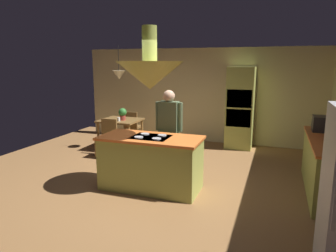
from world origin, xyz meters
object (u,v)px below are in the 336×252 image
(canister_sugar, at_px, (335,139))
(dining_table, at_px, (120,124))
(chair_facing_island, at_px, (107,135))
(canister_tea, at_px, (333,138))
(microwave_on_counter, at_px, (326,124))
(kitchen_island, at_px, (151,163))
(cup_on_table, at_px, (119,119))
(oven_tower, at_px, (240,108))
(potted_plant_on_table, at_px, (123,113))
(person_at_island, at_px, (169,128))
(chair_by_back_wall, at_px, (132,125))

(canister_sugar, bearing_deg, dining_table, 159.94)
(chair_facing_island, height_order, canister_sugar, canister_sugar)
(canister_tea, relative_size, microwave_on_counter, 0.32)
(kitchen_island, distance_m, cup_on_table, 2.51)
(oven_tower, relative_size, microwave_on_counter, 4.48)
(canister_sugar, bearing_deg, oven_tower, 121.85)
(canister_sugar, bearing_deg, chair_facing_island, 167.56)
(canister_tea, bearing_deg, microwave_on_counter, 90.00)
(potted_plant_on_table, bearing_deg, person_at_island, -38.82)
(cup_on_table, bearing_deg, chair_by_back_wall, 94.77)
(potted_plant_on_table, height_order, canister_sugar, canister_sugar)
(kitchen_island, xyz_separation_m, canister_tea, (2.84, 0.62, 0.53))
(person_at_island, height_order, cup_on_table, person_at_island)
(potted_plant_on_table, relative_size, canister_tea, 2.04)
(oven_tower, xyz_separation_m, person_at_island, (-1.01, -2.56, -0.08))
(kitchen_island, distance_m, chair_by_back_wall, 3.24)
(kitchen_island, bearing_deg, dining_table, 128.99)
(canister_sugar, relative_size, canister_tea, 1.36)
(kitchen_island, xyz_separation_m, microwave_on_counter, (2.84, 1.45, 0.60))
(kitchen_island, height_order, canister_sugar, canister_sugar)
(canister_sugar, bearing_deg, person_at_island, 174.96)
(dining_table, bearing_deg, potted_plant_on_table, -29.71)
(kitchen_island, height_order, microwave_on_counter, microwave_on_counter)
(oven_tower, height_order, canister_sugar, oven_tower)
(person_at_island, xyz_separation_m, cup_on_table, (-1.72, 1.20, -0.15))
(potted_plant_on_table, distance_m, microwave_on_counter, 4.48)
(kitchen_island, xyz_separation_m, chair_facing_island, (-1.70, 1.44, 0.04))
(kitchen_island, distance_m, chair_facing_island, 2.23)
(potted_plant_on_table, bearing_deg, kitchen_island, -51.92)
(potted_plant_on_table, bearing_deg, cup_on_table, -99.24)
(person_at_island, bearing_deg, canister_sugar, -5.04)
(dining_table, height_order, microwave_on_counter, microwave_on_counter)
(chair_by_back_wall, relative_size, canister_tea, 5.93)
(oven_tower, distance_m, canister_sugar, 3.30)
(canister_tea, bearing_deg, oven_tower, 123.58)
(kitchen_island, distance_m, person_at_island, 0.84)
(dining_table, xyz_separation_m, microwave_on_counter, (4.54, -0.65, 0.41))
(oven_tower, xyz_separation_m, microwave_on_counter, (1.74, -1.80, 0.03))
(dining_table, relative_size, chair_facing_island, 1.11)
(oven_tower, distance_m, canister_tea, 3.15)
(oven_tower, bearing_deg, chair_by_back_wall, -170.14)
(potted_plant_on_table, bearing_deg, canister_tea, -17.75)
(kitchen_island, height_order, person_at_island, person_at_island)
(oven_tower, height_order, microwave_on_counter, oven_tower)
(dining_table, distance_m, chair_facing_island, 0.67)
(kitchen_island, bearing_deg, potted_plant_on_table, 128.08)
(oven_tower, bearing_deg, kitchen_island, -108.74)
(cup_on_table, relative_size, microwave_on_counter, 0.20)
(kitchen_island, bearing_deg, oven_tower, 71.26)
(dining_table, distance_m, chair_by_back_wall, 0.67)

